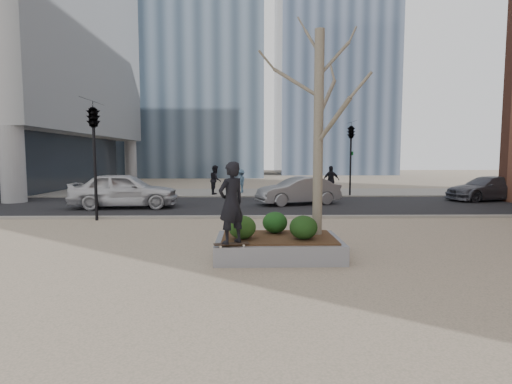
{
  "coord_description": "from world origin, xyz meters",
  "views": [
    {
      "loc": [
        0.27,
        -9.56,
        2.45
      ],
      "look_at": [
        0.5,
        2.0,
        1.4
      ],
      "focal_mm": 28.0,
      "sensor_mm": 36.0,
      "label": 1
    }
  ],
  "objects_px": {
    "planter": "(278,247)",
    "police_car": "(125,190)",
    "skateboard": "(231,245)",
    "skateboarder": "(231,203)"
  },
  "relations": [
    {
      "from": "planter",
      "to": "police_car",
      "type": "bearing_deg",
      "value": 125.35
    },
    {
      "from": "skateboard",
      "to": "skateboarder",
      "type": "xyz_separation_m",
      "value": [
        0.0,
        0.0,
        0.94
      ]
    },
    {
      "from": "planter",
      "to": "police_car",
      "type": "xyz_separation_m",
      "value": [
        -6.52,
        9.2,
        0.63
      ]
    },
    {
      "from": "skateboard",
      "to": "skateboarder",
      "type": "relative_size",
      "value": 0.43
    },
    {
      "from": "police_car",
      "to": "planter",
      "type": "bearing_deg",
      "value": -149.0
    },
    {
      "from": "skateboard",
      "to": "police_car",
      "type": "bearing_deg",
      "value": 103.53
    },
    {
      "from": "skateboarder",
      "to": "police_car",
      "type": "distance_m",
      "value": 11.46
    },
    {
      "from": "planter",
      "to": "skateboard",
      "type": "bearing_deg",
      "value": -141.34
    },
    {
      "from": "skateboarder",
      "to": "skateboard",
      "type": "bearing_deg",
      "value": 180.0
    },
    {
      "from": "planter",
      "to": "skateboarder",
      "type": "distance_m",
      "value": 1.85
    }
  ]
}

